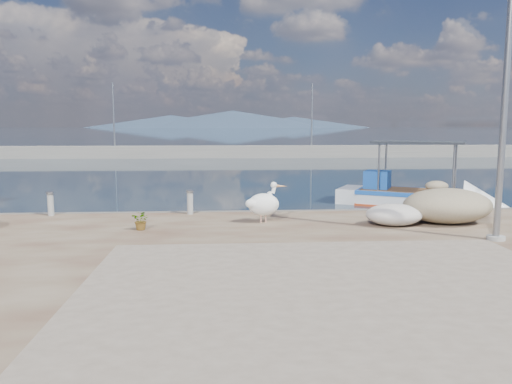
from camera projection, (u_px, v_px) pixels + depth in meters
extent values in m
plane|color=#162635|center=(266.00, 270.00, 11.53)|extent=(1400.00, 1400.00, 0.00)
cube|color=gray|center=(339.00, 290.00, 8.55)|extent=(9.00, 7.00, 0.01)
cube|color=gray|center=(234.00, 152.00, 51.01)|extent=(120.00, 2.20, 1.20)
cylinder|color=gray|center=(114.00, 118.00, 49.81)|extent=(0.16, 0.16, 7.00)
cylinder|color=gray|center=(312.00, 118.00, 51.05)|extent=(0.16, 0.16, 7.00)
cone|color=#28384C|center=(171.00, 121.00, 649.03)|extent=(220.00, 220.00, 16.00)
cone|color=#28384C|center=(233.00, 119.00, 653.59)|extent=(280.00, 280.00, 22.00)
cone|color=#28384C|center=(293.00, 122.00, 659.09)|extent=(200.00, 200.00, 14.00)
cube|color=white|center=(416.00, 204.00, 20.65)|extent=(6.69, 4.90, 1.06)
cube|color=#1B54B0|center=(416.00, 192.00, 20.58)|extent=(5.13, 4.11, 0.16)
cube|color=#AA3615|center=(416.00, 205.00, 20.65)|extent=(5.12, 4.09, 0.13)
cube|color=#1B54B0|center=(377.00, 180.00, 21.19)|extent=(1.36, 1.36, 0.78)
cube|color=#22262C|center=(419.00, 142.00, 20.31)|extent=(4.08, 3.44, 0.09)
cylinder|color=tan|center=(261.00, 218.00, 14.45)|extent=(0.04, 0.04, 0.30)
cylinder|color=tan|center=(266.00, 217.00, 14.50)|extent=(0.04, 0.04, 0.30)
ellipsoid|color=white|center=(263.00, 204.00, 14.42)|extent=(1.02, 0.79, 0.64)
cylinder|color=white|center=(272.00, 193.00, 14.47)|extent=(0.23, 0.17, 0.55)
sphere|color=white|center=(274.00, 185.00, 14.45)|extent=(0.18, 0.18, 0.18)
cone|color=#E69859|center=(281.00, 186.00, 14.53)|extent=(0.45, 0.21, 0.13)
cylinder|color=gray|center=(505.00, 96.00, 11.85)|extent=(0.16, 0.16, 7.00)
cylinder|color=gray|center=(496.00, 238.00, 12.31)|extent=(0.44, 0.44, 0.10)
cylinder|color=gray|center=(190.00, 203.00, 15.83)|extent=(0.19, 0.19, 0.74)
cylinder|color=gray|center=(190.00, 191.00, 15.78)|extent=(0.25, 0.25, 0.06)
cylinder|color=gray|center=(51.00, 204.00, 15.56)|extent=(0.19, 0.19, 0.72)
cylinder|color=gray|center=(50.00, 193.00, 15.52)|extent=(0.25, 0.25, 0.06)
imported|color=#33722D|center=(141.00, 220.00, 13.45)|extent=(0.59, 0.56, 0.53)
ellipsoid|color=tan|center=(447.00, 206.00, 14.38)|extent=(2.57, 1.84, 1.01)
ellipsoid|color=silver|center=(394.00, 215.00, 14.08)|extent=(1.62, 1.21, 0.61)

